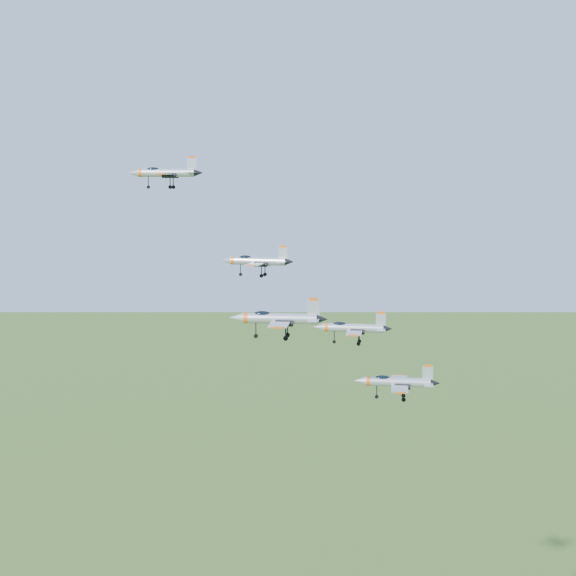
# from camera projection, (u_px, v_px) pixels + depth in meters

# --- Properties ---
(jet_lead) EXTENTS (13.77, 11.32, 3.69)m
(jet_lead) POSITION_uv_depth(u_px,v_px,m) (164.00, 173.00, 143.38)
(jet_lead) COLOR #A9ADB6
(jet_left_high) EXTENTS (12.70, 10.57, 3.39)m
(jet_left_high) POSITION_uv_depth(u_px,v_px,m) (256.00, 261.00, 133.46)
(jet_left_high) COLOR #A9ADB6
(jet_right_high) EXTENTS (13.66, 11.22, 3.66)m
(jet_right_high) POSITION_uv_depth(u_px,v_px,m) (277.00, 318.00, 109.67)
(jet_right_high) COLOR #A9ADB6
(jet_left_low) EXTENTS (13.54, 11.14, 3.63)m
(jet_left_low) POSITION_uv_depth(u_px,v_px,m) (351.00, 328.00, 135.99)
(jet_left_low) COLOR #A9ADB6
(jet_right_low) EXTENTS (12.98, 10.66, 3.48)m
(jet_right_low) POSITION_uv_depth(u_px,v_px,m) (396.00, 382.00, 120.65)
(jet_right_low) COLOR #A9ADB6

